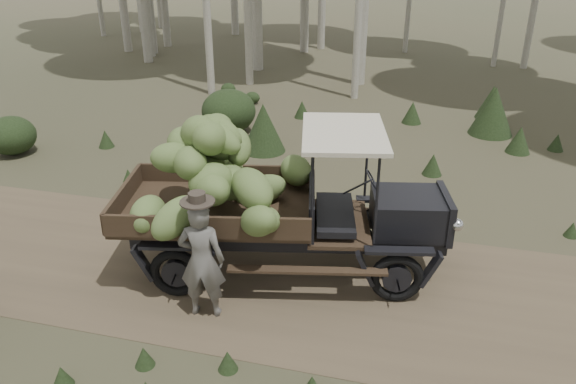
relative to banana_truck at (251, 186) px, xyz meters
name	(u,v)px	position (x,y,z in m)	size (l,w,h in m)	color
ground	(376,294)	(2.10, -0.20, -1.56)	(120.00, 120.00, 0.00)	#473D2B
dirt_track	(376,293)	(2.10, -0.20, -1.55)	(70.00, 4.00, 0.01)	brown
banana_truck	(251,186)	(0.00, 0.00, 0.00)	(5.64, 3.27, 2.79)	black
farmer	(202,259)	(-0.34, -1.34, -0.61)	(0.74, 0.57, 2.01)	#5A5752
undergrowth	(477,286)	(3.56, -0.41, -1.01)	(22.57, 21.74, 1.38)	#233319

